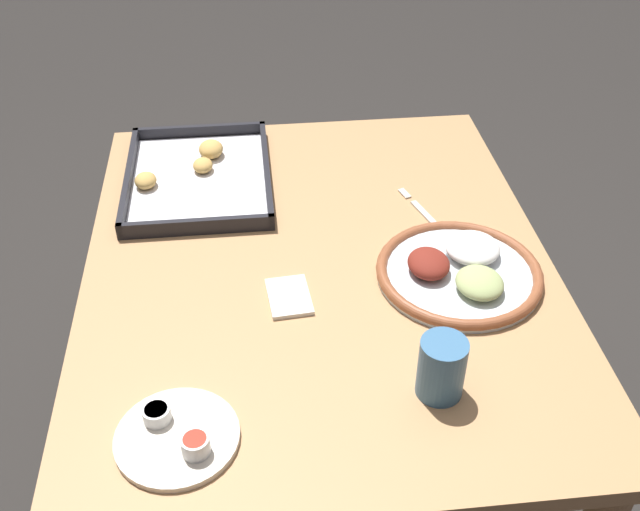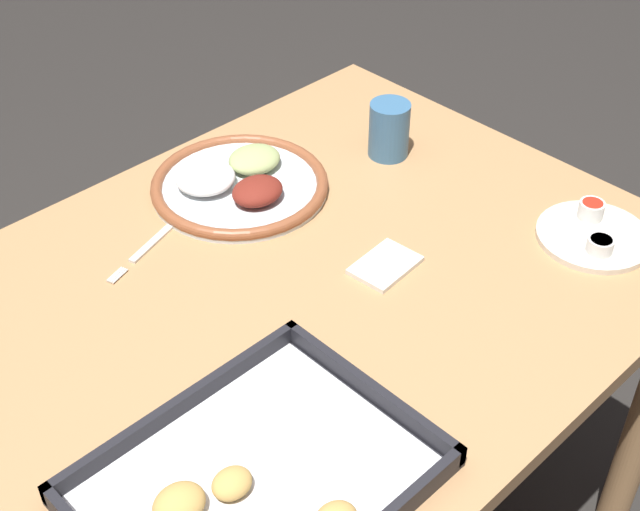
% 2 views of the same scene
% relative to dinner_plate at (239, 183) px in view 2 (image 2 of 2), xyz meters
% --- Properties ---
extents(dining_table, '(1.07, 0.85, 0.72)m').
position_rel_dinner_plate_xyz_m(dining_table, '(0.07, 0.25, -0.12)').
color(dining_table, '#AD7F51').
rests_on(dining_table, ground_plane).
extents(dinner_plate, '(0.30, 0.30, 0.05)m').
position_rel_dinner_plate_xyz_m(dinner_plate, '(0.00, 0.00, 0.00)').
color(dinner_plate, silver).
rests_on(dinner_plate, dining_table).
extents(fork, '(0.20, 0.07, 0.00)m').
position_rel_dinner_plate_xyz_m(fork, '(0.18, 0.02, -0.01)').
color(fork, silver).
rests_on(fork, dining_table).
extents(saucer_plate, '(0.18, 0.18, 0.04)m').
position_rel_dinner_plate_xyz_m(saucer_plate, '(-0.31, 0.49, -0.00)').
color(saucer_plate, beige).
rests_on(saucer_plate, dining_table).
extents(baking_tray, '(0.39, 0.30, 0.04)m').
position_rel_dinner_plate_xyz_m(baking_tray, '(0.37, 0.47, -0.00)').
color(baking_tray, black).
rests_on(baking_tray, dining_table).
extents(drinking_cup, '(0.07, 0.07, 0.10)m').
position_rel_dinner_plate_xyz_m(drinking_cup, '(-0.26, 0.10, 0.04)').
color(drinking_cup, '#38668E').
rests_on(drinking_cup, dining_table).
extents(napkin, '(0.11, 0.08, 0.01)m').
position_rel_dinner_plate_xyz_m(napkin, '(-0.03, 0.31, -0.01)').
color(napkin, silver).
rests_on(napkin, dining_table).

